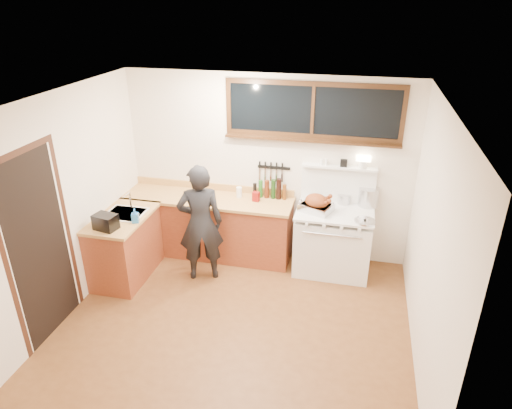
% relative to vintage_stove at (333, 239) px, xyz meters
% --- Properties ---
extents(ground_plane, '(4.00, 3.50, 0.02)m').
position_rel_vintage_stove_xyz_m(ground_plane, '(-1.00, -1.41, -0.48)').
color(ground_plane, brown).
extents(room_shell, '(4.10, 3.60, 2.65)m').
position_rel_vintage_stove_xyz_m(room_shell, '(-1.00, -1.41, 1.18)').
color(room_shell, silver).
rests_on(room_shell, ground).
extents(counter_back, '(2.44, 0.64, 1.00)m').
position_rel_vintage_stove_xyz_m(counter_back, '(-1.80, 0.04, -0.01)').
color(counter_back, maroon).
rests_on(counter_back, ground).
extents(counter_left, '(0.64, 1.09, 0.90)m').
position_rel_vintage_stove_xyz_m(counter_left, '(-2.70, -0.79, -0.02)').
color(counter_left, maroon).
rests_on(counter_left, ground).
extents(sink_unit, '(0.50, 0.45, 0.37)m').
position_rel_vintage_stove_xyz_m(sink_unit, '(-2.68, -0.71, 0.38)').
color(sink_unit, white).
rests_on(sink_unit, counter_left).
extents(vintage_stove, '(1.02, 0.74, 1.60)m').
position_rel_vintage_stove_xyz_m(vintage_stove, '(0.00, 0.00, 0.00)').
color(vintage_stove, white).
rests_on(vintage_stove, ground).
extents(back_window, '(2.32, 0.13, 0.77)m').
position_rel_vintage_stove_xyz_m(back_window, '(-0.40, 0.31, 1.60)').
color(back_window, black).
rests_on(back_window, room_shell).
extents(left_doorway, '(0.02, 1.04, 2.17)m').
position_rel_vintage_stove_xyz_m(left_doorway, '(-2.99, -1.96, 0.62)').
color(left_doorway, black).
rests_on(left_doorway, ground).
extents(knife_strip, '(0.46, 0.03, 0.28)m').
position_rel_vintage_stove_xyz_m(knife_strip, '(-0.92, 0.32, 0.84)').
color(knife_strip, black).
rests_on(knife_strip, room_shell).
extents(man, '(0.69, 0.57, 1.62)m').
position_rel_vintage_stove_xyz_m(man, '(-1.69, -0.58, 0.34)').
color(man, black).
rests_on(man, ground).
extents(soap_bottle, '(0.11, 0.11, 0.19)m').
position_rel_vintage_stove_xyz_m(soap_bottle, '(-2.43, -0.90, 0.53)').
color(soap_bottle, '#2671BE').
rests_on(soap_bottle, counter_left).
extents(toaster, '(0.31, 0.24, 0.19)m').
position_rel_vintage_stove_xyz_m(toaster, '(-2.70, -1.14, 0.53)').
color(toaster, black).
rests_on(toaster, counter_left).
extents(cutting_board, '(0.51, 0.45, 0.14)m').
position_rel_vintage_stove_xyz_m(cutting_board, '(-1.84, -0.13, 0.49)').
color(cutting_board, tan).
rests_on(cutting_board, counter_back).
extents(roast_turkey, '(0.49, 0.44, 0.24)m').
position_rel_vintage_stove_xyz_m(roast_turkey, '(-0.25, -0.05, 0.53)').
color(roast_turkey, silver).
rests_on(roast_turkey, vintage_stove).
extents(stockpot, '(0.34, 0.34, 0.26)m').
position_rel_vintage_stove_xyz_m(stockpot, '(0.42, 0.28, 0.56)').
color(stockpot, silver).
rests_on(stockpot, vintage_stove).
extents(saucepan, '(0.17, 0.29, 0.13)m').
position_rel_vintage_stove_xyz_m(saucepan, '(0.09, 0.28, 0.50)').
color(saucepan, silver).
rests_on(saucepan, vintage_stove).
extents(pot_lid, '(0.30, 0.30, 0.04)m').
position_rel_vintage_stove_xyz_m(pot_lid, '(0.39, -0.24, 0.44)').
color(pot_lid, silver).
rests_on(pot_lid, vintage_stove).
extents(coffee_tin, '(0.10, 0.09, 0.13)m').
position_rel_vintage_stove_xyz_m(coffee_tin, '(-1.10, 0.07, 0.50)').
color(coffee_tin, maroon).
rests_on(coffee_tin, counter_back).
extents(pitcher, '(0.10, 0.10, 0.15)m').
position_rel_vintage_stove_xyz_m(pitcher, '(-1.36, 0.15, 0.51)').
color(pitcher, white).
rests_on(pitcher, counter_back).
extents(bottle_cluster, '(0.48, 0.07, 0.30)m').
position_rel_vintage_stove_xyz_m(bottle_cluster, '(-0.92, 0.22, 0.56)').
color(bottle_cluster, black).
rests_on(bottle_cluster, counter_back).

